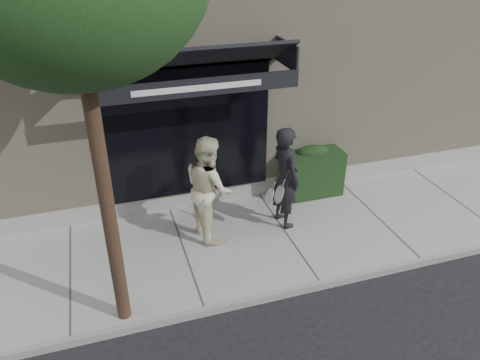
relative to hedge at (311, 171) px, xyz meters
name	(u,v)px	position (x,y,z in m)	size (l,w,h in m)	color
ground	(285,237)	(-1.10, -1.25, -0.66)	(80.00, 80.00, 0.00)	black
sidewalk	(285,234)	(-1.10, -1.25, -0.60)	(20.00, 3.00, 0.12)	gray
curb	(321,285)	(-1.10, -2.80, -0.59)	(20.00, 0.10, 0.14)	gray
building_facade	(216,41)	(-1.11, 3.71, 2.08)	(14.30, 8.04, 5.64)	tan
hedge	(311,171)	(0.00, 0.00, 0.00)	(1.30, 0.70, 1.14)	black
pedestrian_front	(285,178)	(-1.02, -0.93, 0.48)	(0.86, 0.93, 2.05)	black
pedestrian_back	(209,188)	(-2.51, -0.85, 0.47)	(0.89, 1.07, 2.03)	beige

